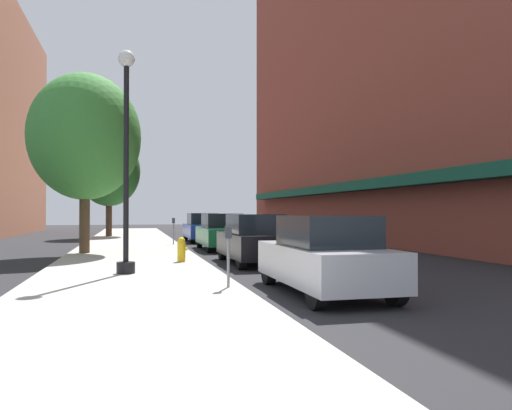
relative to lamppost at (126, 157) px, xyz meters
name	(u,v)px	position (x,y,z in m)	size (l,w,h in m)	color
ground_plane	(216,248)	(4.12, 10.34, -3.20)	(90.00, 90.00, 0.00)	#232326
sidewalk_slab	(131,246)	(0.12, 11.34, -3.14)	(4.80, 50.00, 0.12)	#A8A399
building_right_brick	(382,19)	(15.11, 14.34, 10.42)	(6.80, 40.00, 27.28)	brown
lamppost	(126,157)	(0.00, 0.00, 0.00)	(0.48, 0.48, 5.90)	black
fire_hydrant	(181,249)	(1.73, 2.79, -2.68)	(0.33, 0.26, 0.79)	gold
parking_meter_near	(173,228)	(2.17, 11.50, -2.25)	(0.14, 0.09, 1.31)	slate
parking_meter_far	(228,249)	(2.17, -3.03, -2.25)	(0.14, 0.09, 1.31)	slate
tree_near	(109,171)	(-1.32, 21.16, 1.23)	(4.07, 4.07, 6.67)	#422D1E
tree_mid	(85,137)	(-1.65, 7.15, 1.49)	(4.34, 4.34, 7.08)	#4C3823
car_silver	(325,256)	(4.12, -3.70, -2.39)	(1.80, 4.30, 1.66)	black
car_black	(254,240)	(4.12, 2.62, -2.39)	(1.80, 4.30, 1.66)	black
car_green	(221,232)	(4.12, 8.95, -2.39)	(1.80, 4.30, 1.66)	black
car_blue	(202,228)	(4.12, 15.26, -2.39)	(1.80, 4.30, 1.66)	black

